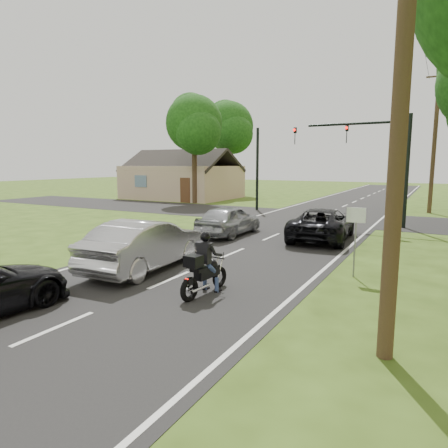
{
  "coord_description": "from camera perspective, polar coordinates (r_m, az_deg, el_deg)",
  "views": [
    {
      "loc": [
        6.89,
        -9.25,
        3.41
      ],
      "look_at": [
        0.2,
        3.0,
        1.3
      ],
      "focal_mm": 32.0,
      "sensor_mm": 36.0,
      "label": 1
    }
  ],
  "objects": [
    {
      "name": "ground",
      "position": [
        12.03,
        -7.78,
        -7.96
      ],
      "size": [
        140.0,
        140.0,
        0.0
      ],
      "primitive_type": "plane",
      "color": "#334A14",
      "rests_on": "ground"
    },
    {
      "name": "road",
      "position": [
        20.72,
        8.84,
        -0.96
      ],
      "size": [
        8.0,
        100.0,
        0.01
      ],
      "primitive_type": "cube",
      "color": "black",
      "rests_on": "ground"
    },
    {
      "name": "cross_road",
      "position": [
        26.39,
        13.29,
        0.95
      ],
      "size": [
        60.0,
        7.0,
        0.01
      ],
      "primitive_type": "cube",
      "color": "black",
      "rests_on": "ground"
    },
    {
      "name": "motorcycle_rider",
      "position": [
        10.49,
        -2.92,
        -6.57
      ],
      "size": [
        0.57,
        1.96,
        1.69
      ],
      "rotation": [
        0.0,
        0.0,
        -0.09
      ],
      "color": "black",
      "rests_on": "ground"
    },
    {
      "name": "dark_suv",
      "position": [
        18.55,
        13.89,
        0.04
      ],
      "size": [
        2.81,
        5.35,
        1.44
      ],
      "primitive_type": "imported",
      "rotation": [
        0.0,
        0.0,
        3.23
      ],
      "color": "black",
      "rests_on": "road"
    },
    {
      "name": "silver_sedan",
      "position": [
        13.2,
        -11.15,
        -2.86
      ],
      "size": [
        2.07,
        5.04,
        1.62
      ],
      "primitive_type": "imported",
      "rotation": [
        0.0,
        0.0,
        3.21
      ],
      "color": "#B7B7BC",
      "rests_on": "road"
    },
    {
      "name": "silver_suv",
      "position": [
        19.14,
        0.72,
        0.59
      ],
      "size": [
        1.74,
        4.3,
        1.46
      ],
      "primitive_type": "imported",
      "rotation": [
        0.0,
        0.0,
        3.14
      ],
      "color": "#989A9F",
      "rests_on": "road"
    },
    {
      "name": "traffic_signal",
      "position": [
        23.52,
        20.27,
        9.84
      ],
      "size": [
        6.38,
        0.44,
        6.0
      ],
      "color": "black",
      "rests_on": "ground"
    },
    {
      "name": "signal_pole_far",
      "position": [
        29.81,
        4.78,
        7.78
      ],
      "size": [
        0.2,
        0.2,
        6.0
      ],
      "primitive_type": "cylinder",
      "color": "black",
      "rests_on": "ground"
    },
    {
      "name": "utility_pole_near",
      "position": [
        7.47,
        24.25,
        20.83
      ],
      "size": [
        1.6,
        0.28,
        10.0
      ],
      "color": "#4E3823",
      "rests_on": "ground"
    },
    {
      "name": "utility_pole_far",
      "position": [
        31.3,
        27.88,
        10.68
      ],
      "size": [
        1.6,
        0.28,
        10.0
      ],
      "color": "#4E3823",
      "rests_on": "ground"
    },
    {
      "name": "sign_white",
      "position": [
        12.55,
        18.3,
        -0.14
      ],
      "size": [
        0.55,
        0.07,
        2.12
      ],
      "color": "slate",
      "rests_on": "ground"
    },
    {
      "name": "sign_green",
      "position": [
        20.4,
        22.97,
        2.82
      ],
      "size": [
        0.55,
        0.07,
        2.12
      ],
      "color": "slate",
      "rests_on": "ground"
    },
    {
      "name": "tree_left_near",
      "position": [
        34.63,
        -4.11,
        13.75
      ],
      "size": [
        5.12,
        4.96,
        9.22
      ],
      "color": "#332316",
      "rests_on": "ground"
    },
    {
      "name": "tree_left_far",
      "position": [
        44.26,
        0.86,
        13.42
      ],
      "size": [
        5.76,
        5.58,
        10.14
      ],
      "color": "#332316",
      "rests_on": "ground"
    },
    {
      "name": "house",
      "position": [
        40.4,
        -5.91,
        6.22
      ],
      "size": [
        10.2,
        8.0,
        4.84
      ],
      "color": "tan",
      "rests_on": "ground"
    }
  ]
}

